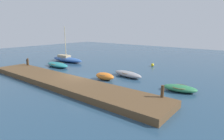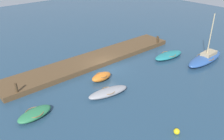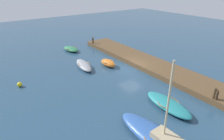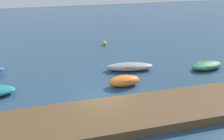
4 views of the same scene
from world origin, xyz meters
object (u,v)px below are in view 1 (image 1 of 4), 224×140
(mooring_post_mid_west, at_px, (28,62))
(marker_buoy, at_px, (153,65))
(motorboat_teal, at_px, (57,65))
(rowboat_green, at_px, (180,88))
(dinghy_orange, at_px, (105,76))
(rowboat_grey, at_px, (128,74))
(mooring_post_mid_east, at_px, (162,91))
(sailboat_blue, at_px, (67,59))
(mooring_post_west, at_px, (27,62))

(mooring_post_mid_west, height_order, marker_buoy, mooring_post_mid_west)
(motorboat_teal, height_order, rowboat_green, motorboat_teal)
(dinghy_orange, height_order, marker_buoy, dinghy_orange)
(motorboat_teal, relative_size, rowboat_grey, 1.10)
(mooring_post_mid_east, bearing_deg, mooring_post_mid_west, 180.00)
(sailboat_blue, height_order, rowboat_green, sailboat_blue)
(sailboat_blue, xyz_separation_m, marker_buoy, (13.51, 5.52, -0.24))
(dinghy_orange, distance_m, rowboat_grey, 3.01)
(marker_buoy, bearing_deg, mooring_post_mid_west, -135.30)
(mooring_post_west, xyz_separation_m, mooring_post_mid_west, (0.20, 0.00, 0.08))
(marker_buoy, bearing_deg, rowboat_green, -50.85)
(rowboat_green, distance_m, rowboat_grey, 6.91)
(motorboat_teal, distance_m, marker_buoy, 14.39)
(mooring_post_mid_west, bearing_deg, marker_buoy, 44.70)
(mooring_post_mid_west, xyz_separation_m, mooring_post_mid_east, (20.14, 0.00, -0.02))
(sailboat_blue, distance_m, marker_buoy, 14.59)
(rowboat_green, xyz_separation_m, marker_buoy, (-7.27, 8.93, -0.07))
(mooring_post_mid_west, relative_size, marker_buoy, 2.08)
(rowboat_green, height_order, mooring_post_mid_east, mooring_post_mid_east)
(mooring_post_mid_east, bearing_deg, mooring_post_west, 180.00)
(rowboat_grey, xyz_separation_m, mooring_post_west, (-13.62, -5.28, 0.65))
(motorboat_teal, bearing_deg, rowboat_grey, 12.00)
(motorboat_teal, relative_size, marker_buoy, 9.90)
(motorboat_teal, distance_m, sailboat_blue, 4.46)
(sailboat_blue, relative_size, mooring_post_west, 8.43)
(mooring_post_west, distance_m, mooring_post_mid_east, 20.34)
(rowboat_grey, xyz_separation_m, mooring_post_mid_east, (6.71, -5.28, 0.71))
(sailboat_blue, bearing_deg, mooring_post_west, -88.92)
(marker_buoy, bearing_deg, rowboat_grey, -86.14)
(motorboat_teal, bearing_deg, mooring_post_mid_east, -7.52)
(dinghy_orange, height_order, mooring_post_mid_west, mooring_post_mid_west)
(marker_buoy, bearing_deg, motorboat_teal, -140.07)
(rowboat_green, bearing_deg, mooring_post_mid_east, -99.29)
(rowboat_grey, relative_size, mooring_post_mid_west, 4.35)
(mooring_post_mid_east, xyz_separation_m, marker_buoy, (-7.22, 12.78, -0.80))
(dinghy_orange, relative_size, mooring_post_mid_west, 2.48)
(rowboat_green, height_order, mooring_post_west, mooring_post_west)
(motorboat_teal, relative_size, mooring_post_west, 5.70)
(sailboat_blue, bearing_deg, mooring_post_mid_west, -87.34)
(sailboat_blue, height_order, mooring_post_mid_west, sailboat_blue)
(dinghy_orange, bearing_deg, sailboat_blue, 157.69)
(mooring_post_mid_west, bearing_deg, sailboat_blue, 94.67)
(sailboat_blue, relative_size, mooring_post_mid_west, 7.04)
(rowboat_grey, relative_size, mooring_post_mid_east, 4.56)
(dinghy_orange, bearing_deg, rowboat_grey, 61.96)
(motorboat_teal, bearing_deg, dinghy_orange, -1.98)
(motorboat_teal, xyz_separation_m, mooring_post_mid_east, (18.26, -3.54, 0.71))
(sailboat_blue, height_order, marker_buoy, sailboat_blue)
(dinghy_orange, relative_size, marker_buoy, 5.15)
(marker_buoy, bearing_deg, mooring_post_mid_east, -60.53)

